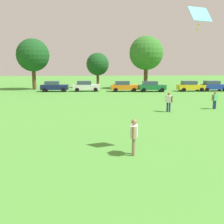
{
  "coord_description": "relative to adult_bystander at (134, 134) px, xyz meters",
  "views": [
    {
      "loc": [
        -0.34,
        -0.02,
        4.16
      ],
      "look_at": [
        0.34,
        9.4,
        2.52
      ],
      "focal_mm": 43.35,
      "sensor_mm": 36.0,
      "label": 1
    }
  ],
  "objects": [
    {
      "name": "ground_plane",
      "position": [
        -1.56,
        17.95,
        -1.02
      ],
      "size": [
        160.0,
        160.0,
        0.0
      ],
      "primitive_type": "plane",
      "color": "#4C9338"
    },
    {
      "name": "adult_bystander",
      "position": [
        0.0,
        0.0,
        0.0
      ],
      "size": [
        0.43,
        0.8,
        1.71
      ],
      "rotation": [
        0.0,
        0.0,
        4.48
      ],
      "color": "#8C7259",
      "rests_on": "ground"
    },
    {
      "name": "bystander_near_trees",
      "position": [
        4.95,
        11.6,
        0.03
      ],
      "size": [
        0.59,
        0.71,
        1.76
      ],
      "rotation": [
        0.0,
        0.0,
        2.18
      ],
      "color": "navy",
      "rests_on": "ground"
    },
    {
      "name": "bystander_midfield",
      "position": [
        9.79,
        12.82,
        -0.01
      ],
      "size": [
        0.72,
        0.53,
        1.69
      ],
      "rotation": [
        0.0,
        0.0,
        3.63
      ],
      "color": "navy",
      "rests_on": "ground"
    },
    {
      "name": "kite",
      "position": [
        2.93,
        0.22,
        5.33
      ],
      "size": [
        1.16,
        0.81,
        1.08
      ],
      "color": "#3FBFE5"
    },
    {
      "name": "parked_car_navy_0",
      "position": [
        -8.02,
        31.71,
        -0.16
      ],
      "size": [
        4.3,
        2.02,
        1.68
      ],
      "color": "#141E4C",
      "rests_on": "ground"
    },
    {
      "name": "parked_car_white_1",
      "position": [
        -2.94,
        31.82,
        -0.16
      ],
      "size": [
        4.3,
        2.02,
        1.68
      ],
      "color": "white",
      "rests_on": "ground"
    },
    {
      "name": "parked_car_orange_2",
      "position": [
        3.13,
        31.09,
        -0.16
      ],
      "size": [
        4.3,
        2.02,
        1.68
      ],
      "color": "orange",
      "rests_on": "ground"
    },
    {
      "name": "parked_car_green_3",
      "position": [
        7.52,
        30.51,
        -0.16
      ],
      "size": [
        4.3,
        2.02,
        1.68
      ],
      "color": "#196B38",
      "rests_on": "ground"
    },
    {
      "name": "parked_car_yellow_4",
      "position": [
        13.95,
        30.65,
        -0.16
      ],
      "size": [
        4.3,
        2.02,
        1.68
      ],
      "color": "yellow",
      "rests_on": "ground"
    },
    {
      "name": "parked_car_blue_5",
      "position": [
        17.76,
        30.72,
        -0.16
      ],
      "size": [
        4.3,
        2.02,
        1.68
      ],
      "color": "#1E38AD",
      "rests_on": "ground"
    },
    {
      "name": "tree_left",
      "position": [
        -11.93,
        35.69,
        4.82
      ],
      "size": [
        5.55,
        5.55,
        8.65
      ],
      "color": "brown",
      "rests_on": "ground"
    },
    {
      "name": "tree_right",
      "position": [
        -0.87,
        38.37,
        3.33
      ],
      "size": [
        4.13,
        4.13,
        6.43
      ],
      "color": "brown",
      "rests_on": "ground"
    },
    {
      "name": "tree_far_right",
      "position": [
        7.6,
        35.77,
        5.23
      ],
      "size": [
        5.94,
        5.94,
        9.26
      ],
      "color": "brown",
      "rests_on": "ground"
    }
  ]
}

